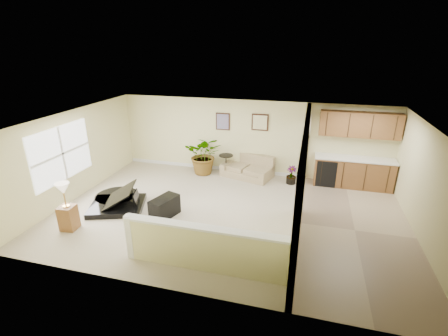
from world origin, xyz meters
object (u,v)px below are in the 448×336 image
(piano_bench, at_px, (165,207))
(lamp_stand, at_px, (67,210))
(loveseat, at_px, (247,166))
(accent_table, at_px, (226,162))
(piano, at_px, (117,188))
(palm_plant, at_px, (204,155))
(small_plant, at_px, (291,176))

(piano_bench, xyz_separation_m, lamp_stand, (-1.98, -1.14, 0.25))
(lamp_stand, bearing_deg, loveseat, 51.42)
(accent_table, height_order, lamp_stand, lamp_stand)
(piano, height_order, lamp_stand, piano)
(piano_bench, bearing_deg, piano, 172.04)
(piano_bench, xyz_separation_m, loveseat, (1.53, 3.26, 0.09))
(piano, xyz_separation_m, palm_plant, (1.55, 2.88, 0.11))
(piano_bench, relative_size, lamp_stand, 0.66)
(loveseat, relative_size, accent_table, 2.71)
(piano, bearing_deg, accent_table, 33.82)
(piano_bench, relative_size, accent_table, 1.16)
(accent_table, xyz_separation_m, palm_plant, (-0.72, -0.11, 0.22))
(piano_bench, relative_size, small_plant, 1.38)
(piano_bench, xyz_separation_m, accent_table, (0.80, 3.20, 0.18))
(lamp_stand, bearing_deg, piano_bench, 30.01)
(loveseat, xyz_separation_m, palm_plant, (-1.46, -0.17, 0.31))
(piano, distance_m, palm_plant, 3.28)
(loveseat, xyz_separation_m, lamp_stand, (-3.51, -4.40, 0.16))
(loveseat, distance_m, small_plant, 1.50)
(palm_plant, relative_size, lamp_stand, 1.12)
(lamp_stand, bearing_deg, small_plant, 39.66)
(small_plant, bearing_deg, palm_plant, 177.98)
(loveseat, height_order, small_plant, loveseat)
(small_plant, distance_m, lamp_stand, 6.48)
(piano, xyz_separation_m, piano_bench, (1.48, -0.21, -0.29))
(loveseat, xyz_separation_m, small_plant, (1.47, -0.27, -0.11))
(accent_table, bearing_deg, small_plant, -5.64)
(piano, height_order, loveseat, piano)
(loveseat, bearing_deg, lamp_stand, -112.48)
(piano_bench, bearing_deg, small_plant, 44.85)
(loveseat, height_order, lamp_stand, lamp_stand)
(accent_table, relative_size, palm_plant, 0.51)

